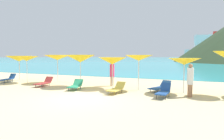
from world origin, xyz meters
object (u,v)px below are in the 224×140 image
at_px(lounge_chair_2, 8,79).
at_px(lounge_chair_6, 116,88).
at_px(lounge_chair_0, 44,82).
at_px(umbrella_4, 112,61).
at_px(lounge_chair_3, 76,85).
at_px(umbrella_5, 139,58).
at_px(umbrella_6, 184,61).
at_px(umbrella_0, 19,59).
at_px(lounge_chair_5, 160,87).
at_px(umbrella_3, 80,59).
at_px(lounge_chair_1, 164,91).
at_px(beachgoer_1, 112,73).
at_px(umbrella_1, 27,59).
at_px(beachgoer_0, 190,79).
at_px(umbrella_2, 57,58).

distance_m(lounge_chair_2, lounge_chair_6, 10.04).
distance_m(lounge_chair_0, lounge_chair_2, 4.26).
relative_size(umbrella_4, lounge_chair_3, 1.37).
relative_size(umbrella_5, lounge_chair_6, 1.42).
bearing_deg(umbrella_6, umbrella_0, 176.87).
bearing_deg(umbrella_5, lounge_chair_5, 3.29).
height_order(umbrella_0, lounge_chair_2, umbrella_0).
xyz_separation_m(umbrella_0, lounge_chair_0, (4.39, -1.81, -1.67)).
height_order(umbrella_3, lounge_chair_1, umbrella_3).
bearing_deg(lounge_chair_0, beachgoer_1, 18.88).
bearing_deg(lounge_chair_5, umbrella_6, 24.05).
relative_size(lounge_chair_6, beachgoer_1, 0.88).
distance_m(umbrella_5, lounge_chair_0, 6.99).
height_order(umbrella_4, lounge_chair_5, umbrella_4).
bearing_deg(umbrella_1, umbrella_4, 2.51).
relative_size(umbrella_5, beachgoer_0, 1.27).
bearing_deg(beachgoer_1, umbrella_1, -7.65).
relative_size(umbrella_1, umbrella_5, 0.97).
relative_size(lounge_chair_1, lounge_chair_2, 0.86).
distance_m(umbrella_0, umbrella_4, 9.28).
distance_m(umbrella_1, beachgoer_0, 12.21).
bearing_deg(lounge_chair_1, umbrella_2, 170.36).
relative_size(umbrella_2, umbrella_6, 1.11).
relative_size(umbrella_2, umbrella_3, 1.00).
relative_size(umbrella_0, beachgoer_1, 1.34).
xyz_separation_m(umbrella_3, lounge_chair_3, (0.35, -1.16, -1.69)).
bearing_deg(lounge_chair_3, lounge_chair_2, 161.04).
distance_m(lounge_chair_3, beachgoer_0, 6.86).
relative_size(umbrella_3, lounge_chair_0, 1.43).
relative_size(lounge_chair_0, lounge_chair_3, 1.03).
relative_size(umbrella_5, lounge_chair_2, 1.32).
relative_size(umbrella_1, lounge_chair_1, 1.49).
bearing_deg(lounge_chair_0, umbrella_5, 4.10).
xyz_separation_m(umbrella_5, lounge_chair_3, (-3.79, -1.34, -1.75)).
height_order(umbrella_0, umbrella_2, umbrella_2).
relative_size(umbrella_6, lounge_chair_1, 1.41).
bearing_deg(lounge_chair_0, lounge_chair_6, -8.79).
height_order(umbrella_0, umbrella_5, umbrella_5).
xyz_separation_m(lounge_chair_2, lounge_chair_6, (10.00, -0.90, -0.03)).
bearing_deg(lounge_chair_1, umbrella_4, 160.53).
distance_m(lounge_chair_1, lounge_chair_2, 12.72).
bearing_deg(lounge_chair_2, umbrella_5, -8.41).
relative_size(lounge_chair_3, beachgoer_1, 0.86).
height_order(umbrella_5, beachgoer_0, umbrella_5).
xyz_separation_m(umbrella_2, lounge_chair_0, (0.17, -1.76, -1.77)).
bearing_deg(beachgoer_0, umbrella_0, 110.40).
bearing_deg(lounge_chair_3, lounge_chair_5, 2.82).
distance_m(umbrella_0, lounge_chair_5, 12.55).
bearing_deg(lounge_chair_5, umbrella_1, -153.56).
relative_size(umbrella_1, beachgoer_1, 1.21).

